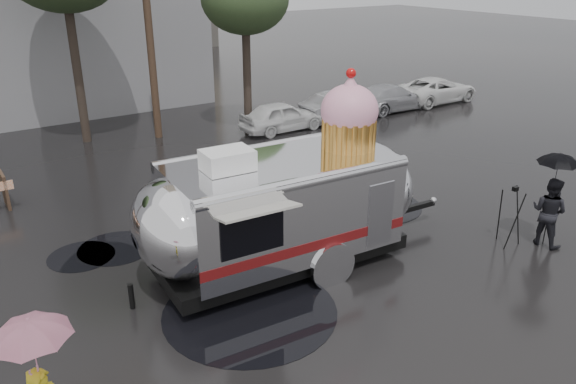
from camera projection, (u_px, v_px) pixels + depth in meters
ground at (323, 349)px, 10.05m from camera, size 120.00×120.00×0.00m
puddles at (256, 262)px, 12.94m from camera, size 9.80×6.73×0.01m
utility_pole at (148, 14)px, 20.31m from camera, size 1.60×0.28×9.00m
tree_right at (245, 0)px, 21.17m from camera, size 3.36×3.36×6.42m
parked_cars at (371, 98)px, 25.04m from camera, size 13.20×1.90×1.50m
airstream_trailer at (285, 202)px, 12.26m from camera, size 8.16×3.24×4.40m
umbrella_pink at (33, 346)px, 7.01m from camera, size 1.25×1.25×2.41m
person_right at (549, 212)px, 13.44m from camera, size 0.56×0.88×1.72m
umbrella_black at (557, 169)px, 13.02m from camera, size 1.18×1.18×2.35m
tripod at (512, 210)px, 13.41m from camera, size 0.56×0.63×1.52m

